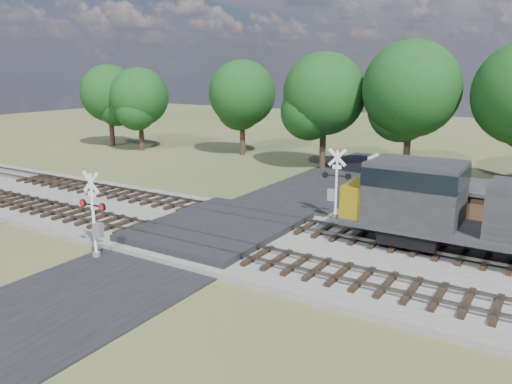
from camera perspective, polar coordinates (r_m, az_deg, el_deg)
The scene contains 10 objects.
ground at distance 26.84m, azimuth -4.84°, elevation -5.10°, with size 160.00×160.00×0.00m, color #404A27.
ballast_bed at distance 23.08m, azimuth 16.55°, elevation -8.47°, with size 140.00×10.00×0.30m, color gray.
road at distance 26.82m, azimuth -4.84°, elevation -5.02°, with size 7.00×60.00×0.08m, color black.
crossing_panel at distance 27.12m, azimuth -4.22°, elevation -4.18°, with size 7.00×9.00×0.62m, color #262628.
track_near at distance 23.46m, azimuth -1.62°, elevation -6.81°, with size 140.00×2.60×0.33m.
track_far at distance 27.54m, azimuth 4.13°, elevation -3.68°, with size 140.00×2.60×0.33m.
crossing_signal_near at distance 24.40m, azimuth -17.91°, elevation -3.38°, with size 1.69×0.37×4.20m.
crossing_signal_far at distance 29.78m, azimuth 8.97°, elevation 0.25°, with size 1.70×0.47×4.26m.
equipment_shed at distance 29.12m, azimuth 23.81°, elevation -1.91°, with size 4.12×4.12×2.72m.
treeline at distance 41.08m, azimuth 22.47°, elevation 10.02°, with size 79.45×11.20×11.98m.
Camera 1 is at (15.26, -20.29, 8.68)m, focal length 35.00 mm.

